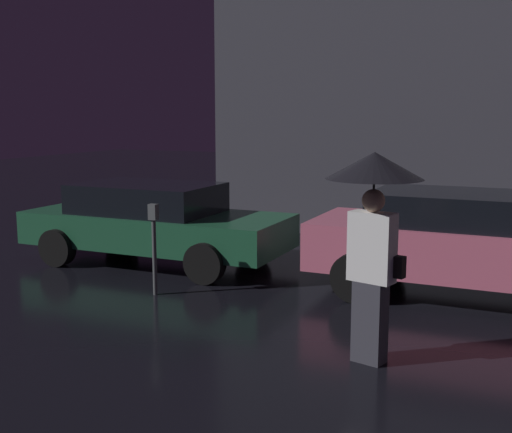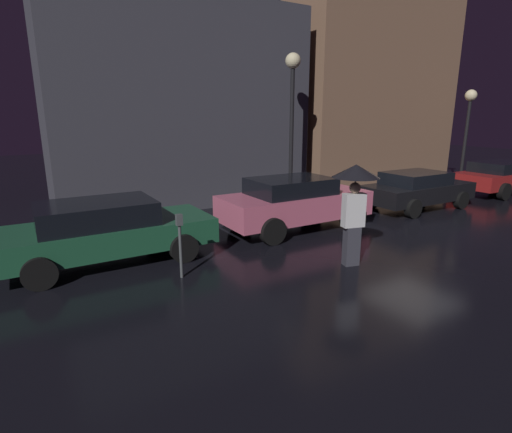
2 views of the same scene
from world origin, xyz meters
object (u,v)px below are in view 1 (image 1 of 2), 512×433
object	(u,v)px
parked_car_pink	(463,241)
pedestrian_with_umbrella	(374,205)
parked_car_green	(154,221)
parking_meter	(154,239)

from	to	relation	value
parked_car_pink	pedestrian_with_umbrella	bearing A→B (deg)	-101.16
parked_car_pink	pedestrian_with_umbrella	xyz separation A→B (m)	(-0.59, -2.89, 0.85)
parked_car_green	parking_meter	distance (m)	2.02
parked_car_green	parking_meter	world-z (taller)	parked_car_green
parked_car_green	parked_car_pink	world-z (taller)	parked_car_pink
parked_car_green	parked_car_pink	bearing A→B (deg)	-0.44
parked_car_green	pedestrian_with_umbrella	distance (m)	5.42
parked_car_pink	parking_meter	bearing A→B (deg)	-156.70
parked_car_green	parking_meter	bearing A→B (deg)	-57.55
pedestrian_with_umbrella	parked_car_green	bearing A→B (deg)	161.47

